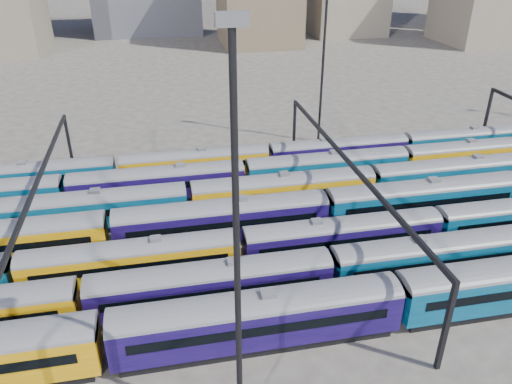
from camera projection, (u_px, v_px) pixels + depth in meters
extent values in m
plane|color=#423D38|center=(251.00, 237.00, 52.25)|extent=(500.00, 500.00, 0.00)
cube|color=black|center=(258.00, 340.00, 38.65)|extent=(20.90, 2.71, 0.77)
cube|color=#110737|center=(258.00, 320.00, 37.73)|extent=(22.00, 3.19, 3.19)
cylinder|color=#4C4C51|center=(258.00, 304.00, 36.98)|extent=(22.00, 3.19, 3.19)
cube|color=black|center=(263.00, 331.00, 36.15)|extent=(19.36, 0.06, 0.83)
cube|color=black|center=(254.00, 302.00, 38.95)|extent=(19.36, 0.06, 0.83)
cube|color=slate|center=(258.00, 295.00, 36.59)|extent=(1.10, 0.99, 0.39)
cube|color=black|center=(511.00, 268.00, 42.93)|extent=(19.36, 0.06, 0.83)
cube|color=black|center=(212.00, 303.00, 42.48)|extent=(19.24, 2.50, 0.71)
cube|color=#110737|center=(212.00, 286.00, 41.63)|extent=(20.25, 2.94, 2.94)
cylinder|color=#4C4C51|center=(211.00, 272.00, 40.94)|extent=(20.25, 2.94, 2.94)
cube|color=black|center=(214.00, 294.00, 40.18)|extent=(17.82, 0.06, 0.76)
cube|color=black|center=(209.00, 272.00, 42.76)|extent=(17.82, 0.06, 0.76)
cube|color=slate|center=(210.00, 264.00, 40.58)|extent=(1.01, 0.91, 0.35)
cube|color=black|center=(436.00, 273.00, 46.15)|extent=(19.24, 2.50, 0.71)
cube|color=#053652|center=(440.00, 257.00, 45.30)|extent=(20.25, 2.94, 2.94)
cylinder|color=#4C4C51|center=(443.00, 244.00, 44.62)|extent=(20.25, 2.94, 2.94)
cube|color=black|center=(449.00, 263.00, 43.85)|extent=(17.82, 0.06, 0.76)
cube|color=black|center=(432.00, 245.00, 46.43)|extent=(17.82, 0.06, 0.76)
cube|color=slate|center=(444.00, 236.00, 44.25)|extent=(1.01, 0.91, 0.35)
cube|color=black|center=(135.00, 277.00, 45.67)|extent=(18.37, 2.38, 0.68)
cube|color=#B37907|center=(132.00, 262.00, 44.85)|extent=(19.33, 2.80, 2.80)
cylinder|color=#4C4C51|center=(131.00, 249.00, 44.20)|extent=(19.33, 2.80, 2.80)
cube|color=black|center=(132.00, 268.00, 43.46)|extent=(17.01, 0.06, 0.72)
cube|color=black|center=(132.00, 250.00, 45.93)|extent=(17.01, 0.06, 0.72)
cube|color=slate|center=(130.00, 242.00, 43.85)|extent=(0.97, 0.87, 0.34)
cube|color=black|center=(341.00, 252.00, 49.18)|extent=(18.37, 2.38, 0.68)
cube|color=#110737|center=(342.00, 238.00, 48.36)|extent=(19.33, 2.80, 2.80)
cylinder|color=#4C4C51|center=(344.00, 225.00, 47.71)|extent=(19.33, 2.80, 2.80)
cube|color=black|center=(348.00, 243.00, 46.98)|extent=(17.01, 0.06, 0.72)
cube|color=black|center=(338.00, 227.00, 49.44)|extent=(17.01, 0.06, 0.72)
cube|color=slate|center=(344.00, 219.00, 47.36)|extent=(0.97, 0.87, 0.34)
cube|color=black|center=(223.00, 237.00, 51.54)|extent=(20.46, 2.65, 0.75)
cube|color=#110737|center=(222.00, 221.00, 50.64)|extent=(21.54, 3.12, 3.12)
cylinder|color=#4C4C51|center=(222.00, 208.00, 49.91)|extent=(21.54, 3.12, 3.12)
cube|color=black|center=(224.00, 226.00, 49.09)|extent=(18.96, 0.06, 0.81)
cube|color=black|center=(220.00, 210.00, 51.83)|extent=(18.96, 0.06, 0.81)
cube|color=slate|center=(221.00, 200.00, 49.52)|extent=(1.08, 0.97, 0.38)
cube|color=black|center=(420.00, 215.00, 55.44)|extent=(20.46, 2.65, 0.75)
cube|color=#053652|center=(423.00, 200.00, 54.54)|extent=(21.54, 3.12, 3.12)
cylinder|color=#4C4C51|center=(425.00, 187.00, 53.81)|extent=(21.54, 3.12, 3.12)
cube|color=black|center=(430.00, 204.00, 52.99)|extent=(18.96, 0.06, 0.81)
cube|color=black|center=(416.00, 191.00, 55.73)|extent=(18.96, 0.06, 0.81)
cube|color=slate|center=(426.00, 181.00, 53.42)|extent=(1.08, 0.97, 0.38)
cube|color=black|center=(91.00, 226.00, 53.49)|extent=(19.65, 2.55, 0.72)
cube|color=#053652|center=(88.00, 211.00, 52.62)|extent=(20.69, 3.00, 3.00)
cylinder|color=#4C4C51|center=(86.00, 199.00, 51.92)|extent=(20.69, 3.00, 3.00)
cube|color=black|center=(86.00, 215.00, 51.13)|extent=(18.21, 0.06, 0.78)
cube|color=black|center=(89.00, 201.00, 53.77)|extent=(18.21, 0.06, 0.78)
cube|color=slate|center=(85.00, 192.00, 51.55)|extent=(1.03, 0.93, 0.36)
cube|color=black|center=(283.00, 207.00, 57.24)|extent=(19.65, 2.55, 0.72)
cube|color=#B37907|center=(283.00, 192.00, 56.37)|extent=(20.69, 3.00, 3.00)
cylinder|color=#4C4C51|center=(284.00, 180.00, 55.67)|extent=(20.69, 3.00, 3.00)
cube|color=black|center=(287.00, 196.00, 54.88)|extent=(18.21, 0.06, 0.78)
cube|color=black|center=(280.00, 183.00, 57.52)|extent=(18.21, 0.06, 0.78)
cube|color=slate|center=(284.00, 174.00, 55.30)|extent=(1.03, 0.93, 0.36)
cube|color=black|center=(452.00, 189.00, 60.99)|extent=(19.65, 2.55, 0.72)
cube|color=#053652|center=(454.00, 176.00, 60.12)|extent=(20.69, 3.00, 3.00)
cylinder|color=#4C4C51|center=(457.00, 165.00, 59.42)|extent=(20.69, 3.00, 3.00)
cube|color=black|center=(462.00, 179.00, 58.63)|extent=(18.21, 0.06, 0.78)
cube|color=black|center=(448.00, 168.00, 61.27)|extent=(18.21, 0.06, 0.78)
cube|color=slate|center=(458.00, 158.00, 59.05)|extent=(1.03, 0.93, 0.36)
cube|color=black|center=(159.00, 198.00, 59.13)|extent=(19.11, 2.48, 0.70)
cube|color=#110737|center=(158.00, 184.00, 58.29)|extent=(20.12, 2.92, 2.92)
cylinder|color=#4C4C51|center=(157.00, 173.00, 57.60)|extent=(20.12, 2.92, 2.92)
cube|color=black|center=(158.00, 187.00, 56.84)|extent=(17.71, 0.06, 0.75)
cube|color=black|center=(157.00, 176.00, 59.40)|extent=(17.71, 0.06, 0.75)
cube|color=slate|center=(156.00, 167.00, 57.24)|extent=(1.01, 0.91, 0.35)
cube|color=black|center=(326.00, 182.00, 62.78)|extent=(19.11, 2.48, 0.70)
cube|color=#053652|center=(327.00, 169.00, 61.93)|extent=(20.12, 2.92, 2.92)
cylinder|color=#4C4C51|center=(328.00, 158.00, 61.25)|extent=(20.12, 2.92, 2.92)
cube|color=black|center=(331.00, 172.00, 60.49)|extent=(17.71, 0.06, 0.75)
cube|color=black|center=(323.00, 162.00, 63.05)|extent=(17.71, 0.06, 0.75)
cube|color=slate|center=(328.00, 153.00, 60.89)|extent=(1.01, 0.91, 0.35)
cube|color=black|center=(474.00, 168.00, 66.43)|extent=(19.11, 2.48, 0.70)
cube|color=#B37907|center=(477.00, 156.00, 65.58)|extent=(20.12, 2.92, 2.92)
cylinder|color=#4C4C51|center=(479.00, 146.00, 64.90)|extent=(20.12, 2.92, 2.92)
cube|color=black|center=(484.00, 158.00, 64.14)|extent=(17.71, 0.06, 0.75)
cube|color=black|center=(471.00, 149.00, 66.70)|extent=(17.71, 0.06, 0.75)
cube|color=slate|center=(481.00, 140.00, 64.54)|extent=(1.01, 0.91, 0.35)
cube|color=black|center=(39.00, 190.00, 60.94)|extent=(17.70, 2.30, 0.65)
cube|color=#053652|center=(36.00, 178.00, 60.15)|extent=(18.63, 2.70, 2.70)
cylinder|color=#4C4C51|center=(33.00, 168.00, 59.52)|extent=(18.63, 2.70, 2.70)
cube|color=black|center=(33.00, 180.00, 58.81)|extent=(16.40, 0.06, 0.70)
cube|color=black|center=(37.00, 171.00, 61.19)|extent=(16.40, 0.06, 0.70)
cube|color=slate|center=(32.00, 162.00, 59.19)|extent=(0.93, 0.84, 0.33)
cube|color=black|center=(196.00, 176.00, 64.32)|extent=(17.70, 2.30, 0.65)
cube|color=#B37907|center=(195.00, 164.00, 63.54)|extent=(18.63, 2.70, 2.70)
cylinder|color=#4C4C51|center=(195.00, 155.00, 62.91)|extent=(18.63, 2.70, 2.70)
cube|color=black|center=(196.00, 167.00, 62.20)|extent=(16.40, 0.06, 0.70)
cube|color=black|center=(194.00, 158.00, 64.58)|extent=(16.40, 0.06, 0.70)
cube|color=slate|center=(194.00, 150.00, 62.57)|extent=(0.93, 0.84, 0.33)
cube|color=black|center=(337.00, 164.00, 67.71)|extent=(17.70, 2.30, 0.65)
cube|color=#110737|center=(338.00, 153.00, 66.93)|extent=(18.63, 2.70, 2.70)
cylinder|color=#4C4C51|center=(339.00, 143.00, 66.30)|extent=(18.63, 2.70, 2.70)
cube|color=black|center=(342.00, 154.00, 65.59)|extent=(16.40, 0.06, 0.70)
cube|color=black|center=(335.00, 146.00, 67.96)|extent=(16.40, 0.06, 0.70)
cube|color=slate|center=(340.00, 138.00, 65.96)|extent=(0.93, 0.84, 0.33)
cube|color=black|center=(466.00, 153.00, 71.10)|extent=(17.70, 2.30, 0.65)
cube|color=#053652|center=(468.00, 142.00, 70.32)|extent=(18.63, 2.70, 2.70)
cylinder|color=#4C4C51|center=(470.00, 133.00, 69.68)|extent=(18.63, 2.70, 2.70)
cube|color=black|center=(474.00, 143.00, 68.98)|extent=(16.40, 0.06, 0.70)
cube|color=black|center=(463.00, 136.00, 71.35)|extent=(16.40, 0.06, 0.70)
cube|color=slate|center=(471.00, 128.00, 69.35)|extent=(0.93, 0.84, 0.33)
cube|color=black|center=(69.00, 145.00, 64.19)|extent=(0.35, 0.35, 8.00)
cube|color=black|center=(34.00, 188.00, 45.09)|extent=(0.30, 40.00, 0.45)
cube|color=black|center=(446.00, 326.00, 34.82)|extent=(0.35, 0.35, 8.00)
cube|color=black|center=(294.00, 128.00, 69.47)|extent=(0.35, 0.35, 8.00)
cube|color=black|center=(348.00, 161.00, 50.37)|extent=(0.30, 40.00, 0.45)
cube|color=black|center=(487.00, 114.00, 74.76)|extent=(0.35, 0.35, 8.00)
cylinder|color=black|center=(237.00, 271.00, 26.47)|extent=(0.36, 0.36, 25.00)
cube|color=slate|center=(232.00, 19.00, 20.49)|extent=(1.40, 0.50, 0.60)
cylinder|color=black|center=(323.00, 59.00, 69.85)|extent=(0.36, 0.36, 25.00)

